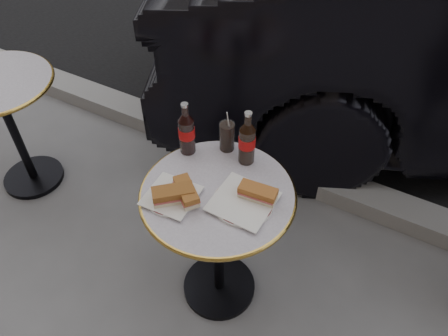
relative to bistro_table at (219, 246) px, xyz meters
The scene contains 12 objects.
ground 0.37m from the bistro_table, ahead, with size 80.00×80.00×0.00m, color slate.
curb 0.95m from the bistro_table, 90.00° to the left, with size 40.00×0.20×0.12m, color gray.
bistro_table is the anchor object (origin of this frame).
bistro_table_second 1.40m from the bistro_table, behind, with size 0.62×0.62×0.73m, color #BAB2C4, non-canonical shape.
plate_left 0.41m from the bistro_table, 141.14° to the right, with size 0.20×0.20×0.01m, color white.
plate_right 0.39m from the bistro_table, ahead, with size 0.24×0.24×0.01m, color white.
sandwich_left_a 0.44m from the bistro_table, 134.24° to the right, with size 0.16×0.07×0.05m, color brown.
sandwich_left_b 0.42m from the bistro_table, 134.42° to the right, with size 0.14×0.07×0.05m, color #995A27.
sandwich_right 0.43m from the bistro_table, 13.17° to the left, with size 0.14×0.07×0.05m, color #A6602A.
cola_bottle_left 0.56m from the bistro_table, 147.82° to the left, with size 0.07×0.07×0.25m, color black, non-canonical shape.
cola_bottle_right 0.54m from the bistro_table, 85.48° to the left, with size 0.07×0.07×0.25m, color black, non-canonical shape.
cola_glass 0.50m from the bistro_table, 110.66° to the left, with size 0.07×0.07×0.14m, color black.
Camera 1 is at (0.57, -0.98, 2.01)m, focal length 35.00 mm.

